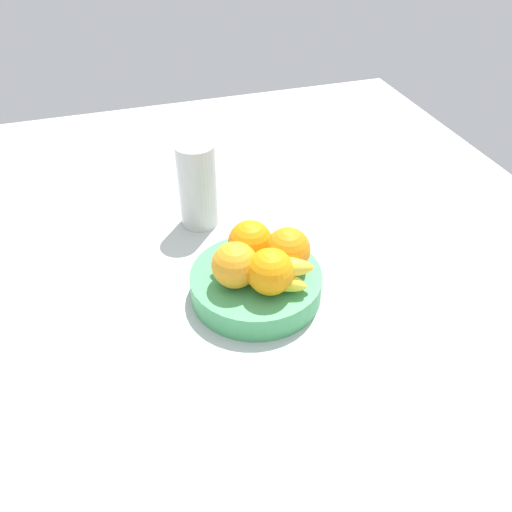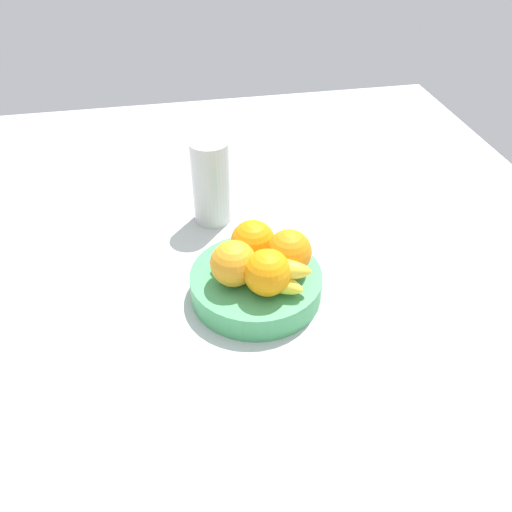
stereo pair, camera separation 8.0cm
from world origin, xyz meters
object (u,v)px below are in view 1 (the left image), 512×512
(orange_back_left, at_px, (288,250))
(banana_bunch, at_px, (260,271))
(orange_front_left, at_px, (250,242))
(fruit_bowl, at_px, (256,284))
(orange_front_right, at_px, (234,264))
(orange_center, at_px, (270,272))
(thermos_tumbler, at_px, (198,185))

(orange_back_left, xyz_separation_m, banana_bunch, (-0.03, 0.06, -0.01))
(orange_front_left, bearing_deg, fruit_bowl, 176.93)
(orange_front_left, bearing_deg, orange_front_right, 138.60)
(orange_front_left, relative_size, orange_back_left, 1.00)
(orange_center, bearing_deg, orange_back_left, -46.11)
(fruit_bowl, height_order, thermos_tumbler, thermos_tumbler)
(orange_front_left, relative_size, thermos_tumbler, 0.44)
(fruit_bowl, relative_size, orange_front_right, 2.93)
(orange_front_left, distance_m, thermos_tumbler, 0.22)
(orange_center, bearing_deg, orange_front_left, 5.42)
(orange_back_left, xyz_separation_m, thermos_tumbler, (0.25, 0.10, 0.00))
(orange_back_left, relative_size, banana_bunch, 0.45)
(fruit_bowl, bearing_deg, orange_front_right, 101.63)
(orange_center, distance_m, banana_bunch, 0.02)
(fruit_bowl, xyz_separation_m, orange_front_right, (-0.01, 0.04, 0.06))
(banana_bunch, relative_size, thermos_tumbler, 0.96)
(banana_bunch, bearing_deg, fruit_bowl, -4.10)
(fruit_bowl, relative_size, orange_back_left, 2.93)
(banana_bunch, xyz_separation_m, thermos_tumbler, (0.28, 0.04, 0.01))
(fruit_bowl, bearing_deg, banana_bunch, 175.90)
(fruit_bowl, relative_size, banana_bunch, 1.33)
(banana_bunch, bearing_deg, thermos_tumbler, 8.74)
(fruit_bowl, xyz_separation_m, orange_front_left, (0.04, -0.00, 0.06))
(orange_front_right, distance_m, thermos_tumbler, 0.26)
(banana_bunch, bearing_deg, orange_back_left, -64.08)
(orange_center, bearing_deg, fruit_bowl, 12.72)
(fruit_bowl, height_order, orange_front_right, orange_front_right)
(orange_front_right, bearing_deg, orange_front_left, -41.40)
(banana_bunch, distance_m, thermos_tumbler, 0.28)
(orange_front_right, xyz_separation_m, banana_bunch, (-0.02, -0.04, -0.01))
(orange_front_left, height_order, thermos_tumbler, thermos_tumbler)
(orange_center, distance_m, thermos_tumbler, 0.30)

